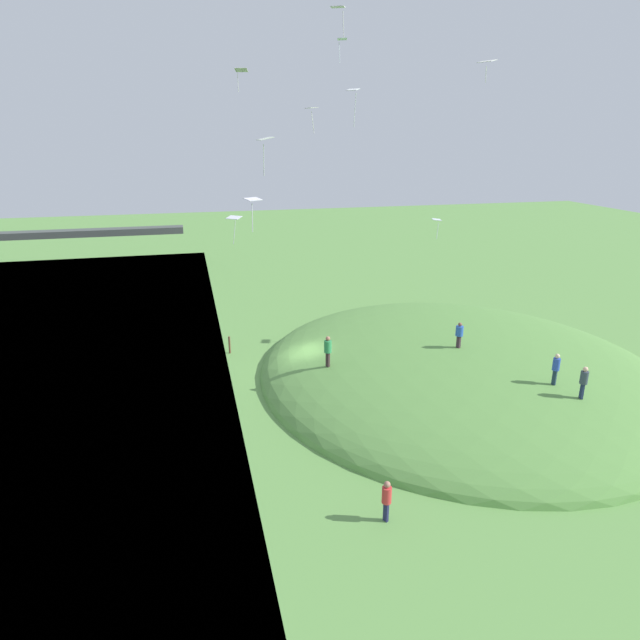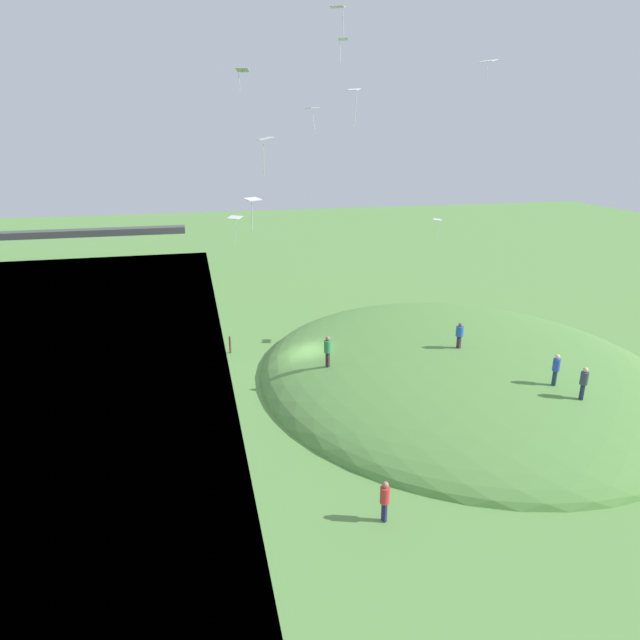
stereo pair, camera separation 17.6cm
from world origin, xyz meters
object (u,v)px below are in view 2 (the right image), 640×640
at_px(kite_8, 338,9).
at_px(kite_1, 312,109).
at_px(person_with_child, 385,496).
at_px(person_walking_path, 556,366).
at_px(kite_6, 437,221).
at_px(kite_7, 235,219).
at_px(person_near_shore, 460,332).
at_px(kite_9, 488,62).
at_px(person_watching_kites, 328,348).
at_px(kite_0, 242,71).
at_px(person_on_hilltop, 584,379).
at_px(kite_2, 343,40).
at_px(mooring_post, 230,345).
at_px(kite_3, 354,93).
at_px(kite_5, 265,140).
at_px(kite_4, 253,201).

bearing_deg(kite_8, kite_1, 84.12).
distance_m(person_with_child, person_walking_path, 12.72).
xyz_separation_m(kite_6, kite_7, (-12.83, 6.32, -0.33)).
height_order(person_near_shore, kite_7, kite_7).
xyz_separation_m(person_near_shore, kite_9, (2.99, 4.94, 15.21)).
bearing_deg(person_near_shore, person_with_child, 123.83).
bearing_deg(kite_1, person_watching_kites, -98.13).
xyz_separation_m(kite_1, kite_9, (9.39, -6.08, 2.49)).
distance_m(kite_0, kite_1, 8.44).
distance_m(person_on_hilltop, kite_2, 24.12).
relative_size(person_on_hilltop, mooring_post, 1.41).
bearing_deg(kite_3, person_walking_path, -57.59).
relative_size(person_near_shore, person_with_child, 0.87).
relative_size(person_watching_kites, person_on_hilltop, 1.07).
bearing_deg(kite_3, person_on_hilltop, -58.58).
height_order(person_with_child, kite_8, kite_8).
height_order(kite_1, kite_3, kite_3).
height_order(kite_1, kite_6, kite_1).
bearing_deg(kite_2, person_on_hilltop, -60.66).
bearing_deg(person_watching_kites, kite_5, 51.94).
relative_size(kite_4, kite_9, 1.29).
bearing_deg(kite_7, person_near_shore, -46.24).
distance_m(kite_3, mooring_post, 18.15).
distance_m(kite_5, mooring_post, 15.37).
distance_m(person_watching_kites, kite_2, 18.90).
bearing_deg(kite_6, kite_8, -146.36).
xyz_separation_m(person_watching_kites, kite_6, (8.87, 5.48, 6.14)).
relative_size(kite_0, kite_5, 0.89).
relative_size(person_watching_kites, kite_6, 1.39).
relative_size(person_walking_path, kite_6, 1.29).
distance_m(person_near_shore, kite_3, 15.74).
distance_m(kite_5, kite_7, 12.59).
bearing_deg(person_on_hilltop, kite_0, -145.62).
bearing_deg(mooring_post, kite_1, 23.51).
relative_size(person_watching_kites, kite_3, 0.84).
relative_size(person_with_child, kite_4, 1.09).
xyz_separation_m(kite_3, kite_5, (-6.26, -5.55, -2.64)).
height_order(person_watching_kites, kite_1, kite_1).
bearing_deg(kite_0, kite_3, -64.05).
distance_m(kite_4, kite_8, 9.81).
bearing_deg(kite_2, person_watching_kites, -110.02).
height_order(person_near_shore, kite_9, kite_9).
bearing_deg(kite_7, person_on_hilltop, -51.51).
relative_size(kite_1, kite_3, 0.77).
distance_m(person_walking_path, mooring_post, 20.83).
xyz_separation_m(kite_2, kite_7, (-6.76, 4.12, -11.23)).
relative_size(kite_6, mooring_post, 1.09).
relative_size(kite_5, kite_7, 0.92).
bearing_deg(kite_9, kite_3, 167.85).
relative_size(person_near_shore, kite_8, 1.18).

